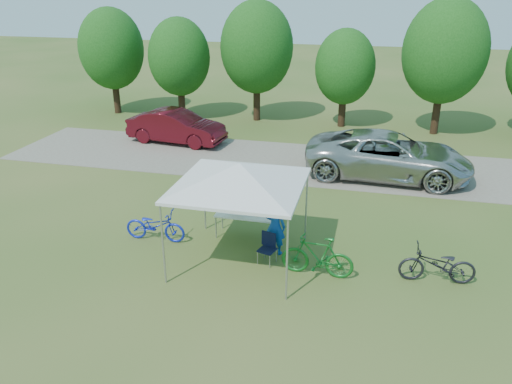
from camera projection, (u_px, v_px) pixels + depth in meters
The scene contains 14 objects.
ground at pixel (241, 259), 13.30m from camera, with size 100.00×100.00×0.00m, color #2D5119.
gravel_strip at pixel (292, 162), 20.46m from camera, with size 24.00×5.00×0.02m, color gray.
canopy at pixel (240, 166), 12.27m from camera, with size 4.53×4.53×3.00m.
treeline at pixel (309, 54), 24.57m from camera, with size 24.89×4.28×6.30m.
folding_table at pixel (246, 215), 14.27m from camera, with size 1.72×0.72×0.71m.
folding_chair at pixel (268, 245), 13.04m from camera, with size 0.51×0.53×0.81m.
cooler at pixel (239, 208), 14.24m from camera, with size 0.45×0.31×0.33m.
ice_cream_cup at pixel (257, 215), 14.12m from camera, with size 0.07×0.07×0.06m, color gold.
cyclist at pixel (275, 226), 13.33m from camera, with size 0.58×0.38×1.60m, color #13429E.
bike_blue at pixel (155, 226), 14.13m from camera, with size 0.61×1.75×0.92m, color #1527BF.
bike_green at pixel (317, 256), 12.38m from camera, with size 0.51×1.81×1.09m, color #176B25.
bike_dark at pixel (438, 265), 12.12m from camera, with size 0.64×1.83×0.96m, color black.
minivan at pixel (388, 155), 18.59m from camera, with size 2.80×6.08×1.69m, color #B5B4AF.
sedan at pixel (176, 127), 22.67m from camera, with size 1.56×4.47×1.47m, color #510D15.
Camera 1 is at (3.11, -11.13, 6.83)m, focal length 35.00 mm.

